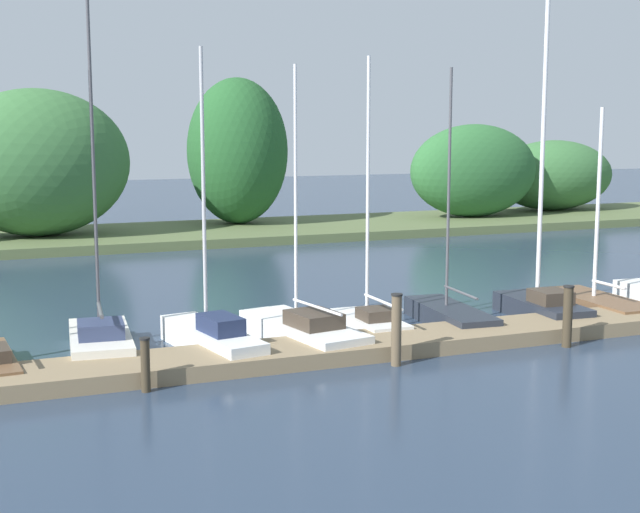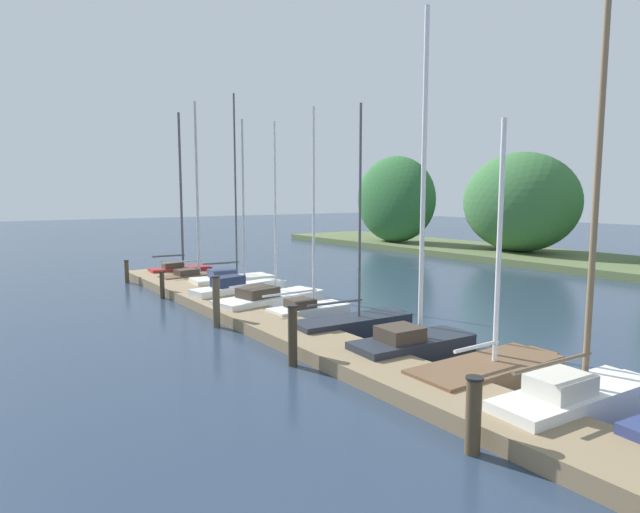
% 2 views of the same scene
% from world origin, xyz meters
% --- Properties ---
extents(dock_pier, '(27.26, 1.80, 0.35)m').
position_xyz_m(dock_pier, '(0.00, 12.44, 0.17)').
color(dock_pier, '#847051').
rests_on(dock_pier, ground).
extents(far_shore, '(57.48, 8.00, 7.46)m').
position_xyz_m(far_shore, '(-0.50, 34.72, 2.83)').
color(far_shore, '#56663D').
rests_on(far_shore, ground).
extents(sailboat_0, '(1.19, 3.05, 7.98)m').
position_xyz_m(sailboat_0, '(-12.34, 13.89, 0.51)').
color(sailboat_0, maroon).
rests_on(sailboat_0, ground).
extents(sailboat_1, '(1.23, 3.44, 8.22)m').
position_xyz_m(sailboat_1, '(-10.33, 13.90, 0.50)').
color(sailboat_1, brown).
rests_on(sailboat_1, ground).
extents(sailboat_2, '(1.62, 3.72, 8.28)m').
position_xyz_m(sailboat_2, '(-7.90, 14.63, 0.38)').
color(sailboat_2, silver).
rests_on(sailboat_2, ground).
extents(sailboat_3, '(1.58, 4.26, 6.90)m').
position_xyz_m(sailboat_3, '(-5.55, 13.81, 0.41)').
color(sailboat_3, white).
rests_on(sailboat_3, ground).
extents(sailboat_4, '(2.00, 4.53, 6.58)m').
position_xyz_m(sailboat_4, '(-3.30, 13.90, 0.35)').
color(sailboat_4, white).
rests_on(sailboat_4, ground).
extents(sailboat_5, '(1.06, 3.25, 6.84)m').
position_xyz_m(sailboat_5, '(-1.33, 14.24, 0.36)').
color(sailboat_5, white).
rests_on(sailboat_5, ground).
extents(sailboat_6, '(1.39, 3.89, 6.63)m').
position_xyz_m(sailboat_6, '(0.97, 14.30, 0.30)').
color(sailboat_6, '#232833').
rests_on(sailboat_6, ground).
extents(sailboat_7, '(1.40, 3.54, 8.45)m').
position_xyz_m(sailboat_7, '(3.66, 14.03, 0.49)').
color(sailboat_7, '#232833').
rests_on(sailboat_7, ground).
extents(sailboat_8, '(1.45, 4.04, 5.67)m').
position_xyz_m(sailboat_8, '(5.73, 14.29, 0.28)').
color(sailboat_8, brown).
rests_on(sailboat_8, ground).
extents(sailboat_9, '(1.30, 3.97, 8.25)m').
position_xyz_m(sailboat_9, '(7.89, 13.94, 0.48)').
color(sailboat_9, white).
rests_on(sailboat_9, ground).
extents(mooring_piling_0, '(0.22, 0.22, 1.07)m').
position_xyz_m(mooring_piling_0, '(-12.02, 11.21, 0.54)').
color(mooring_piling_0, '#4C3D28').
rests_on(mooring_piling_0, ground).
extents(mooring_piling_1, '(0.21, 0.21, 1.09)m').
position_xyz_m(mooring_piling_1, '(-7.49, 11.36, 0.55)').
color(mooring_piling_1, '#3D3323').
rests_on(mooring_piling_1, ground).
extents(mooring_piling_2, '(0.25, 0.25, 1.59)m').
position_xyz_m(mooring_piling_2, '(-2.08, 11.25, 0.80)').
color(mooring_piling_2, brown).
rests_on(mooring_piling_2, ground).
extents(mooring_piling_3, '(0.26, 0.26, 1.47)m').
position_xyz_m(mooring_piling_3, '(2.40, 11.22, 0.74)').
color(mooring_piling_3, '#3D3323').
rests_on(mooring_piling_3, ground).
extents(mooring_piling_4, '(0.28, 0.28, 1.25)m').
position_xyz_m(mooring_piling_4, '(7.66, 11.26, 0.63)').
color(mooring_piling_4, '#4C3D28').
rests_on(mooring_piling_4, ground).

